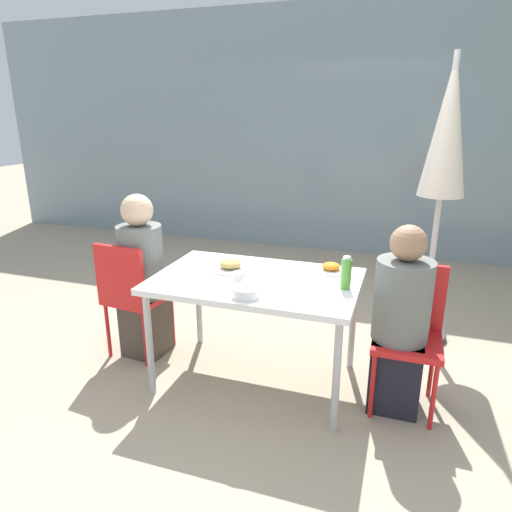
{
  "coord_description": "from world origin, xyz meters",
  "views": [
    {
      "loc": [
        0.88,
        -2.6,
        1.77
      ],
      "look_at": [
        0.0,
        0.0,
        0.89
      ],
      "focal_mm": 32.0,
      "sensor_mm": 36.0,
      "label": 1
    }
  ],
  "objects_px": {
    "chair_left": "(131,291)",
    "drinking_cup": "(239,280)",
    "bottle": "(346,273)",
    "chair_right": "(408,325)",
    "person_left": "(143,280)",
    "closed_umbrella": "(446,142)",
    "person_right": "(400,325)",
    "salad_bowl": "(246,292)"
  },
  "relations": [
    {
      "from": "person_left",
      "to": "closed_umbrella",
      "type": "height_order",
      "value": "closed_umbrella"
    },
    {
      "from": "chair_left",
      "to": "drinking_cup",
      "type": "height_order",
      "value": "chair_left"
    },
    {
      "from": "chair_right",
      "to": "person_right",
      "type": "bearing_deg",
      "value": 57.94
    },
    {
      "from": "person_right",
      "to": "closed_umbrella",
      "type": "bearing_deg",
      "value": -100.85
    },
    {
      "from": "chair_left",
      "to": "chair_right",
      "type": "distance_m",
      "value": 1.92
    },
    {
      "from": "person_left",
      "to": "closed_umbrella",
      "type": "xyz_separation_m",
      "value": [
        2.01,
        0.93,
        0.97
      ]
    },
    {
      "from": "person_left",
      "to": "person_right",
      "type": "distance_m",
      "value": 1.81
    },
    {
      "from": "chair_right",
      "to": "bottle",
      "type": "height_order",
      "value": "bottle"
    },
    {
      "from": "bottle",
      "to": "drinking_cup",
      "type": "distance_m",
      "value": 0.65
    },
    {
      "from": "person_right",
      "to": "salad_bowl",
      "type": "relative_size",
      "value": 7.01
    },
    {
      "from": "person_right",
      "to": "salad_bowl",
      "type": "distance_m",
      "value": 0.94
    },
    {
      "from": "chair_left",
      "to": "person_left",
      "type": "relative_size",
      "value": 0.73
    },
    {
      "from": "bottle",
      "to": "drinking_cup",
      "type": "xyz_separation_m",
      "value": [
        -0.62,
        -0.19,
        -0.05
      ]
    },
    {
      "from": "closed_umbrella",
      "to": "bottle",
      "type": "xyz_separation_m",
      "value": [
        -0.53,
        -1.01,
        -0.72
      ]
    },
    {
      "from": "person_right",
      "to": "drinking_cup",
      "type": "distance_m",
      "value": 1.0
    },
    {
      "from": "drinking_cup",
      "to": "salad_bowl",
      "type": "bearing_deg",
      "value": -54.7
    },
    {
      "from": "closed_umbrella",
      "to": "salad_bowl",
      "type": "height_order",
      "value": "closed_umbrella"
    },
    {
      "from": "person_right",
      "to": "closed_umbrella",
      "type": "distance_m",
      "value": 1.44
    },
    {
      "from": "chair_right",
      "to": "person_right",
      "type": "distance_m",
      "value": 0.1
    },
    {
      "from": "bottle",
      "to": "chair_right",
      "type": "bearing_deg",
      "value": 10.73
    },
    {
      "from": "closed_umbrella",
      "to": "bottle",
      "type": "bearing_deg",
      "value": -117.74
    },
    {
      "from": "drinking_cup",
      "to": "salad_bowl",
      "type": "distance_m",
      "value": 0.16
    },
    {
      "from": "closed_umbrella",
      "to": "salad_bowl",
      "type": "relative_size",
      "value": 13.02
    },
    {
      "from": "closed_umbrella",
      "to": "chair_right",
      "type": "bearing_deg",
      "value": -98.81
    },
    {
      "from": "person_left",
      "to": "chair_right",
      "type": "distance_m",
      "value": 1.86
    },
    {
      "from": "person_right",
      "to": "drinking_cup",
      "type": "height_order",
      "value": "person_right"
    },
    {
      "from": "person_right",
      "to": "salad_bowl",
      "type": "bearing_deg",
      "value": 19.54
    },
    {
      "from": "closed_umbrella",
      "to": "drinking_cup",
      "type": "distance_m",
      "value": 1.83
    },
    {
      "from": "chair_left",
      "to": "bottle",
      "type": "relative_size",
      "value": 4.37
    },
    {
      "from": "person_left",
      "to": "salad_bowl",
      "type": "relative_size",
      "value": 7.35
    },
    {
      "from": "closed_umbrella",
      "to": "bottle",
      "type": "relative_size",
      "value": 10.65
    },
    {
      "from": "chair_left",
      "to": "salad_bowl",
      "type": "xyz_separation_m",
      "value": [
        1.0,
        -0.32,
        0.25
      ]
    },
    {
      "from": "chair_right",
      "to": "bottle",
      "type": "bearing_deg",
      "value": 10.74
    },
    {
      "from": "bottle",
      "to": "salad_bowl",
      "type": "xyz_separation_m",
      "value": [
        -0.53,
        -0.31,
        -0.07
      ]
    },
    {
      "from": "person_right",
      "to": "bottle",
      "type": "bearing_deg",
      "value": -1.12
    },
    {
      "from": "person_right",
      "to": "drinking_cup",
      "type": "xyz_separation_m",
      "value": [
        -0.95,
        -0.18,
        0.24
      ]
    },
    {
      "from": "person_left",
      "to": "bottle",
      "type": "height_order",
      "value": "person_left"
    },
    {
      "from": "chair_left",
      "to": "person_left",
      "type": "height_order",
      "value": "person_left"
    },
    {
      "from": "salad_bowl",
      "to": "closed_umbrella",
      "type": "bearing_deg",
      "value": 51.35
    },
    {
      "from": "chair_right",
      "to": "chair_left",
      "type": "bearing_deg",
      "value": 1.98
    },
    {
      "from": "chair_left",
      "to": "salad_bowl",
      "type": "height_order",
      "value": "chair_left"
    },
    {
      "from": "person_left",
      "to": "closed_umbrella",
      "type": "relative_size",
      "value": 0.56
    }
  ]
}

